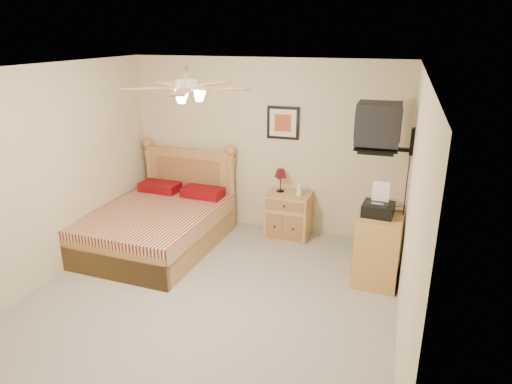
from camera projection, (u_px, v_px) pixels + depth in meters
The scene contains 17 objects.
floor at pixel (206, 305), 4.99m from camera, with size 4.50×4.50×0.00m, color gray.
ceiling at pixel (196, 69), 4.16m from camera, with size 4.00×4.50×0.04m, color white.
wall_back at pixel (265, 147), 6.60m from camera, with size 4.00×0.04×2.50m, color beige.
wall_front at pixel (36, 330), 2.55m from camera, with size 4.00×0.04×2.50m, color beige.
wall_left at pixel (38, 179), 5.14m from camera, with size 0.04×4.50×2.50m, color beige.
wall_right at pixel (410, 222), 4.00m from camera, with size 0.04×4.50×2.50m, color beige.
bed at pixel (154, 203), 6.13m from camera, with size 1.51×1.99×1.29m, color #A3763B, non-canonical shape.
nightstand at pixel (288, 215), 6.56m from camera, with size 0.61×0.46×0.66m, color tan.
table_lamp at pixel (280, 180), 6.48m from camera, with size 0.18×0.18×0.34m, color #500F18, non-canonical shape.
lotion_bottle at pixel (299, 188), 6.34m from camera, with size 0.08×0.08×0.22m, color white.
framed_picture at pixel (283, 123), 6.38m from camera, with size 0.46×0.04×0.46m, color black.
dresser at pixel (378, 246), 5.40m from camera, with size 0.50×0.72×0.84m, color #B46D38.
fax_machine at pixel (379, 200), 5.15m from camera, with size 0.34×0.36×0.36m, color black, non-canonical shape.
magazine_lower at pixel (383, 205), 5.47m from camera, with size 0.22×0.30×0.03m, color beige.
magazine_upper at pixel (387, 203), 5.46m from camera, with size 0.18×0.25×0.02m, color tan.
wall_tv at pixel (392, 128), 5.09m from camera, with size 0.56×0.46×0.58m, color black, non-canonical shape.
ceiling_fan at pixel (187, 87), 4.02m from camera, with size 1.14×1.14×0.28m, color white, non-canonical shape.
Camera 1 is at (1.83, -3.93, 2.82)m, focal length 32.00 mm.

